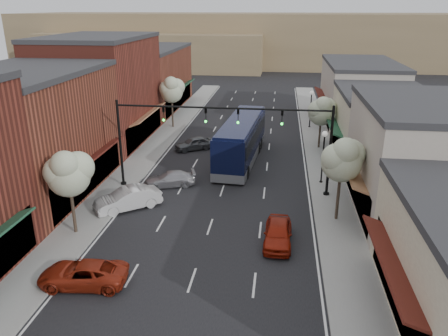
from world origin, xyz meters
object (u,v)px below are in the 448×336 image
(lamp_post_near, at_px, (324,149))
(signal_mast_left, at_px, (149,131))
(signal_mast_right, at_px, (298,137))
(parked_car_c, at_px, (170,179))
(tree_left_near, at_px, (68,172))
(red_hatchback, at_px, (278,233))
(parked_car_b, at_px, (128,199))
(parked_car_d, at_px, (194,143))
(coach_bus, at_px, (241,140))
(parked_car_a, at_px, (83,274))
(tree_right_far, at_px, (322,110))
(lamp_post_far, at_px, (311,103))
(tree_left_far, at_px, (172,89))
(tree_right_near, at_px, (343,159))

(lamp_post_near, bearing_deg, signal_mast_left, -169.44)
(signal_mast_right, bearing_deg, parked_car_c, 177.36)
(signal_mast_right, xyz_separation_m, parked_car_c, (-9.91, 0.46, -4.03))
(tree_left_near, distance_m, red_hatchback, 13.17)
(parked_car_b, distance_m, parked_car_d, 14.19)
(signal_mast_left, xyz_separation_m, lamp_post_near, (13.42, 2.50, -1.62))
(parked_car_c, bearing_deg, coach_bus, 125.89)
(signal_mast_right, xyz_separation_m, parked_car_b, (-11.82, -4.04, -3.85))
(parked_car_a, distance_m, parked_car_d, 23.12)
(signal_mast_left, bearing_deg, parked_car_c, 18.95)
(red_hatchback, bearing_deg, parked_car_a, -149.51)
(signal_mast_right, xyz_separation_m, red_hatchback, (-1.19, -7.58, -3.92))
(tree_right_far, xyz_separation_m, tree_left_near, (-16.60, -20.00, 0.23))
(tree_left_near, height_order, lamp_post_far, tree_left_near)
(parked_car_d, bearing_deg, tree_left_far, 174.76)
(tree_right_near, height_order, tree_left_near, tree_right_near)
(tree_left_near, distance_m, coach_bus, 18.04)
(tree_left_far, xyz_separation_m, lamp_post_far, (16.05, 2.06, -1.60))
(red_hatchback, bearing_deg, coach_bus, 105.12)
(tree_right_far, xyz_separation_m, parked_car_c, (-12.64, -11.49, -3.40))
(tree_right_far, bearing_deg, lamp_post_far, 93.88)
(signal_mast_right, relative_size, signal_mast_left, 1.00)
(tree_left_near, height_order, red_hatchback, tree_left_near)
(signal_mast_left, bearing_deg, tree_left_far, 98.35)
(tree_right_near, bearing_deg, red_hatchback, -138.03)
(tree_right_far, relative_size, parked_car_c, 1.32)
(signal_mast_left, height_order, parked_car_a, signal_mast_left)
(tree_right_near, bearing_deg, parked_car_d, 131.74)
(signal_mast_left, relative_size, tree_left_near, 1.44)
(signal_mast_right, bearing_deg, tree_right_near, -56.09)
(tree_right_near, bearing_deg, parked_car_c, 160.35)
(signal_mast_right, xyz_separation_m, tree_right_near, (2.73, -4.05, -0.17))
(parked_car_c, height_order, parked_car_d, parked_car_d)
(parked_car_a, xyz_separation_m, parked_car_b, (-0.71, 9.04, 0.14))
(tree_right_far, height_order, parked_car_b, tree_right_far)
(signal_mast_left, xyz_separation_m, tree_left_far, (-2.63, 17.95, -0.02))
(parked_car_a, bearing_deg, lamp_post_far, 153.10)
(tree_right_far, distance_m, parked_car_c, 17.41)
(lamp_post_near, xyz_separation_m, parked_car_b, (-14.00, -6.55, -2.23))
(tree_right_near, relative_size, parked_car_d, 1.54)
(signal_mast_left, distance_m, coach_bus, 10.13)
(lamp_post_near, relative_size, parked_car_a, 0.97)
(red_hatchback, height_order, parked_car_d, red_hatchback)
(signal_mast_right, height_order, tree_right_far, signal_mast_right)
(tree_left_far, distance_m, lamp_post_near, 22.33)
(tree_left_far, height_order, parked_car_a, tree_left_far)
(signal_mast_right, height_order, signal_mast_left, same)
(tree_left_near, height_order, parked_car_d, tree_left_near)
(tree_left_far, bearing_deg, parked_car_d, -62.95)
(coach_bus, height_order, parked_car_a, coach_bus)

